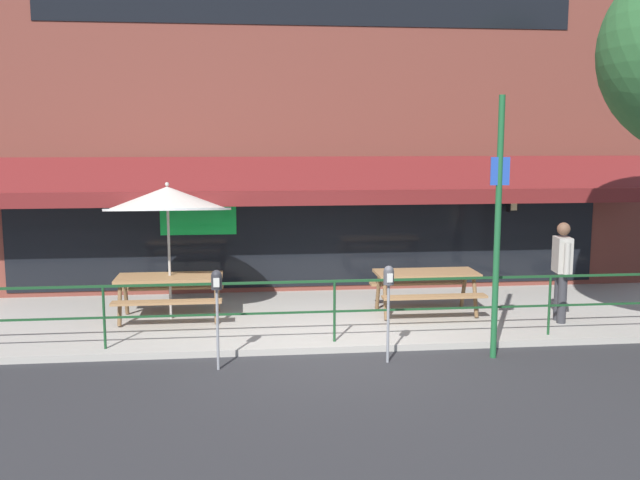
{
  "coord_description": "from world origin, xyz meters",
  "views": [
    {
      "loc": [
        -1.41,
        -10.28,
        3.23
      ],
      "look_at": [
        -0.08,
        1.6,
        1.5
      ],
      "focal_mm": 40.0,
      "sensor_mm": 36.0,
      "label": 1
    }
  ],
  "objects_px": {
    "parking_meter_near": "(217,289)",
    "street_sign_pole": "(498,226)",
    "picnic_table_left": "(170,285)",
    "picnic_table_centre": "(426,280)",
    "pedestrian_walking": "(562,267)",
    "parking_meter_far": "(389,285)",
    "patio_umbrella_left": "(167,199)"
  },
  "relations": [
    {
      "from": "parking_meter_near",
      "to": "street_sign_pole",
      "type": "distance_m",
      "value": 4.11
    },
    {
      "from": "street_sign_pole",
      "to": "picnic_table_left",
      "type": "bearing_deg",
      "value": 153.96
    },
    {
      "from": "picnic_table_centre",
      "to": "pedestrian_walking",
      "type": "distance_m",
      "value": 2.31
    },
    {
      "from": "picnic_table_left",
      "to": "street_sign_pole",
      "type": "distance_m",
      "value": 5.61
    },
    {
      "from": "picnic_table_centre",
      "to": "parking_meter_far",
      "type": "bearing_deg",
      "value": -116.53
    },
    {
      "from": "picnic_table_centre",
      "to": "parking_meter_near",
      "type": "height_order",
      "value": "parking_meter_near"
    },
    {
      "from": "pedestrian_walking",
      "to": "parking_meter_near",
      "type": "height_order",
      "value": "pedestrian_walking"
    },
    {
      "from": "picnic_table_left",
      "to": "parking_meter_near",
      "type": "height_order",
      "value": "parking_meter_near"
    },
    {
      "from": "pedestrian_walking",
      "to": "picnic_table_left",
      "type": "bearing_deg",
      "value": 172.39
    },
    {
      "from": "patio_umbrella_left",
      "to": "parking_meter_far",
      "type": "bearing_deg",
      "value": -37.07
    },
    {
      "from": "picnic_table_centre",
      "to": "street_sign_pole",
      "type": "distance_m",
      "value": 2.66
    },
    {
      "from": "picnic_table_centre",
      "to": "pedestrian_walking",
      "type": "bearing_deg",
      "value": -20.29
    },
    {
      "from": "parking_meter_near",
      "to": "parking_meter_far",
      "type": "relative_size",
      "value": 1.0
    },
    {
      "from": "patio_umbrella_left",
      "to": "picnic_table_left",
      "type": "bearing_deg",
      "value": -90.0
    },
    {
      "from": "parking_meter_far",
      "to": "street_sign_pole",
      "type": "height_order",
      "value": "street_sign_pole"
    },
    {
      "from": "street_sign_pole",
      "to": "picnic_table_centre",
      "type": "bearing_deg",
      "value": 100.34
    },
    {
      "from": "patio_umbrella_left",
      "to": "street_sign_pole",
      "type": "xyz_separation_m",
      "value": [
        4.91,
        -2.45,
        -0.21
      ]
    },
    {
      "from": "street_sign_pole",
      "to": "parking_meter_far",
      "type": "bearing_deg",
      "value": -178.06
    },
    {
      "from": "pedestrian_walking",
      "to": "street_sign_pole",
      "type": "height_order",
      "value": "street_sign_pole"
    },
    {
      "from": "parking_meter_far",
      "to": "patio_umbrella_left",
      "type": "bearing_deg",
      "value": 142.93
    },
    {
      "from": "picnic_table_left",
      "to": "street_sign_pole",
      "type": "height_order",
      "value": "street_sign_pole"
    },
    {
      "from": "pedestrian_walking",
      "to": "parking_meter_far",
      "type": "height_order",
      "value": "pedestrian_walking"
    },
    {
      "from": "picnic_table_left",
      "to": "picnic_table_centre",
      "type": "relative_size",
      "value": 1.0
    },
    {
      "from": "picnic_table_left",
      "to": "parking_meter_near",
      "type": "distance_m",
      "value": 2.7
    },
    {
      "from": "pedestrian_walking",
      "to": "street_sign_pole",
      "type": "xyz_separation_m",
      "value": [
        -1.72,
        -1.51,
        0.91
      ]
    },
    {
      "from": "parking_meter_near",
      "to": "picnic_table_left",
      "type": "bearing_deg",
      "value": 109.5
    },
    {
      "from": "picnic_table_centre",
      "to": "patio_umbrella_left",
      "type": "height_order",
      "value": "patio_umbrella_left"
    },
    {
      "from": "picnic_table_centre",
      "to": "parking_meter_near",
      "type": "bearing_deg",
      "value": -146.19
    },
    {
      "from": "picnic_table_left",
      "to": "parking_meter_far",
      "type": "distance_m",
      "value": 4.15
    },
    {
      "from": "picnic_table_left",
      "to": "patio_umbrella_left",
      "type": "xyz_separation_m",
      "value": [
        -0.0,
        0.05,
        1.47
      ]
    },
    {
      "from": "picnic_table_left",
      "to": "parking_meter_near",
      "type": "relative_size",
      "value": 1.27
    },
    {
      "from": "picnic_table_centre",
      "to": "parking_meter_far",
      "type": "relative_size",
      "value": 1.27
    }
  ]
}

